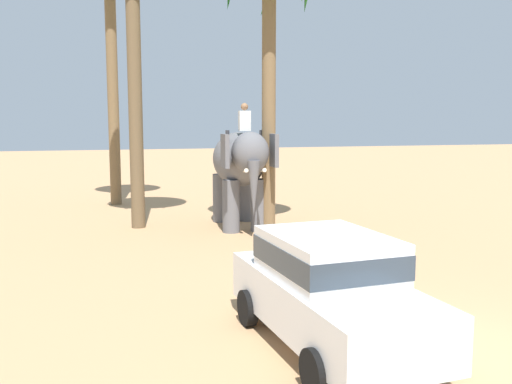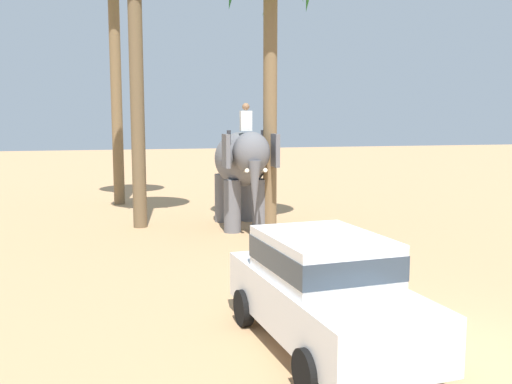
# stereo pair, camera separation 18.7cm
# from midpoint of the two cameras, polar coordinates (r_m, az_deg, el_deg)

# --- Properties ---
(ground_plane) EXTENTS (120.00, 120.00, 0.00)m
(ground_plane) POSITION_cam_midpoint_polar(r_m,az_deg,el_deg) (8.71, 15.24, -15.78)
(ground_plane) COLOR tan
(car_sedan_foreground) EXTENTS (2.09, 4.20, 1.70)m
(car_sedan_foreground) POSITION_cam_midpoint_polar(r_m,az_deg,el_deg) (8.53, 6.75, -9.44)
(car_sedan_foreground) COLOR white
(car_sedan_foreground) RESTS_ON ground
(elephant_with_mahout) EXTENTS (1.75, 3.91, 3.88)m
(elephant_with_mahout) POSITION_cam_midpoint_polar(r_m,az_deg,el_deg) (17.63, -1.88, 2.76)
(elephant_with_mahout) COLOR slate
(elephant_with_mahout) RESTS_ON ground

